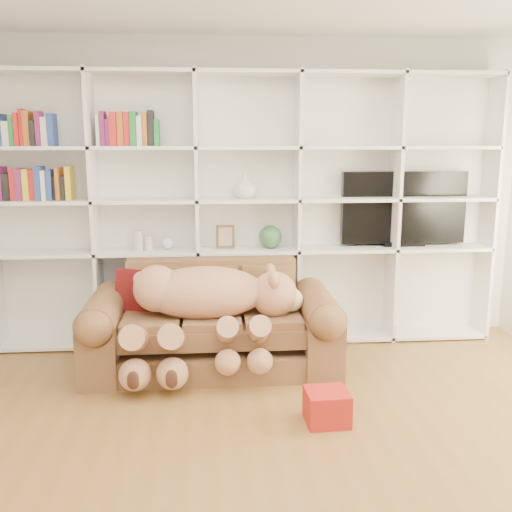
{
  "coord_description": "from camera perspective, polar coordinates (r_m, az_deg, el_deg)",
  "views": [
    {
      "loc": [
        -0.33,
        -2.68,
        1.82
      ],
      "look_at": [
        0.02,
        1.63,
        0.93
      ],
      "focal_mm": 40.0,
      "sensor_mm": 36.0,
      "label": 1
    }
  ],
  "objects": [
    {
      "name": "snow_globe",
      "position": [
        5.08,
        -8.82,
        1.26
      ],
      "size": [
        0.1,
        0.1,
        0.1
      ],
      "primitive_type": "sphere",
      "color": "white",
      "rests_on": "bookshelf"
    },
    {
      "name": "picture_frame",
      "position": [
        5.06,
        -3.09,
        1.96
      ],
      "size": [
        0.16,
        0.04,
        0.2
      ],
      "primitive_type": "cube",
      "rotation": [
        0.0,
        0.0,
        0.11
      ],
      "color": "brown",
      "rests_on": "bookshelf"
    },
    {
      "name": "bookshelf",
      "position": [
        5.07,
        -3.61,
        5.74
      ],
      "size": [
        4.43,
        0.35,
        2.4
      ],
      "color": "white",
      "rests_on": "floor"
    },
    {
      "name": "gift_box",
      "position": [
        3.87,
        7.1,
        -14.74
      ],
      "size": [
        0.28,
        0.27,
        0.22
      ],
      "primitive_type": "cube",
      "rotation": [
        0.0,
        0.0,
        0.05
      ],
      "color": "#AC1E16",
      "rests_on": "floor"
    },
    {
      "name": "throw_pillow",
      "position": [
        4.73,
        -11.63,
        -3.52
      ],
      "size": [
        0.4,
        0.29,
        0.38
      ],
      "primitive_type": "cube",
      "rotation": [
        -0.24,
        0.0,
        -0.28
      ],
      "color": "#540E0F",
      "rests_on": "sofa"
    },
    {
      "name": "floor",
      "position": [
        3.26,
        2.13,
        -22.43
      ],
      "size": [
        5.0,
        5.0,
        0.0
      ],
      "primitive_type": "plane",
      "color": "brown",
      "rests_on": "ground"
    },
    {
      "name": "tv",
      "position": [
        5.37,
        14.53,
        4.57
      ],
      "size": [
        1.14,
        0.18,
        0.67
      ],
      "color": "black",
      "rests_on": "bookshelf"
    },
    {
      "name": "sofa",
      "position": [
        4.65,
        -4.37,
        -7.34
      ],
      "size": [
        1.99,
        0.86,
        0.84
      ],
      "color": "brown",
      "rests_on": "floor"
    },
    {
      "name": "wall_back",
      "position": [
        5.21,
        -0.99,
        6.41
      ],
      "size": [
        5.0,
        0.02,
        2.7
      ],
      "primitive_type": "cube",
      "color": "silver",
      "rests_on": "floor"
    },
    {
      "name": "figurine_tall",
      "position": [
        5.1,
        -11.7,
        1.54
      ],
      "size": [
        0.09,
        0.09,
        0.17
      ],
      "primitive_type": "cylinder",
      "rotation": [
        0.0,
        0.0,
        0.06
      ],
      "color": "beige",
      "rests_on": "bookshelf"
    },
    {
      "name": "teddy_bear",
      "position": [
        4.41,
        -5.08,
        -4.91
      ],
      "size": [
        1.4,
        0.79,
        0.81
      ],
      "rotation": [
        0.0,
        0.0,
        0.05
      ],
      "color": "tan",
      "rests_on": "sofa"
    },
    {
      "name": "shelf_vase",
      "position": [
        5.01,
        -1.14,
        6.99
      ],
      "size": [
        0.23,
        0.23,
        0.21
      ],
      "primitive_type": "imported",
      "rotation": [
        0.0,
        0.0,
        0.16
      ],
      "color": "beige",
      "rests_on": "bookshelf"
    },
    {
      "name": "green_vase",
      "position": [
        5.08,
        1.45,
        1.93
      ],
      "size": [
        0.21,
        0.21,
        0.21
      ],
      "primitive_type": "sphere",
      "color": "#31603B",
      "rests_on": "bookshelf"
    },
    {
      "name": "figurine_short",
      "position": [
        5.09,
        -10.68,
        1.31
      ],
      "size": [
        0.09,
        0.09,
        0.13
      ],
      "primitive_type": "cylinder",
      "rotation": [
        0.0,
        0.0,
        0.16
      ],
      "color": "beige",
      "rests_on": "bookshelf"
    }
  ]
}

